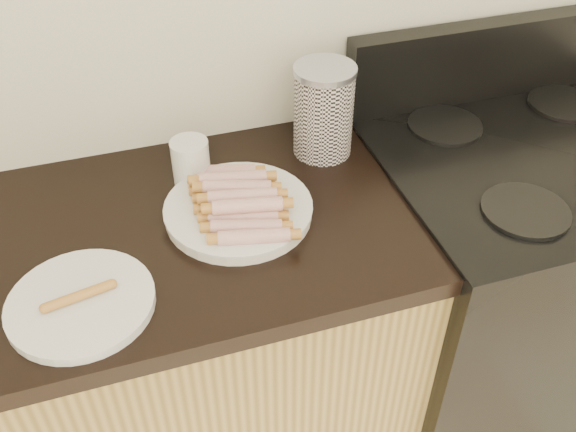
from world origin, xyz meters
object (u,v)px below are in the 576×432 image
object	(u,v)px
stove	(503,289)
canister	(323,111)
mug	(191,162)
main_plate	(239,211)
side_plate	(81,303)

from	to	relation	value
stove	canister	distance (m)	0.76
mug	canister	bearing A→B (deg)	4.52
mug	main_plate	bearing A→B (deg)	-65.13
stove	main_plate	size ratio (longest dim) A/B	3.03
side_plate	mug	size ratio (longest dim) A/B	2.53
canister	mug	distance (m)	0.32
canister	mug	world-z (taller)	canister
stove	mug	world-z (taller)	mug
side_plate	mug	world-z (taller)	mug
stove	main_plate	world-z (taller)	main_plate
mug	stove	bearing A→B (deg)	-11.25
side_plate	canister	distance (m)	0.67
stove	side_plate	world-z (taller)	side_plate
stove	side_plate	size ratio (longest dim) A/B	3.52
side_plate	canister	xyz separation A→B (m)	(0.57, 0.33, 0.10)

